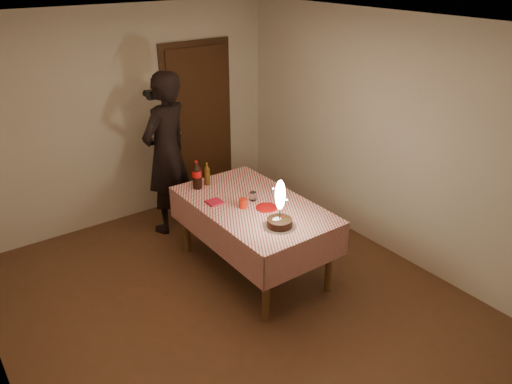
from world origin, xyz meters
The scene contains 11 objects.
ground centered at (0.00, 0.00, 0.00)m, with size 4.00×4.50×0.01m, color brown.
room_shell centered at (0.03, 0.08, 1.65)m, with size 4.04×4.54×2.62m.
dining_table centered at (0.50, 0.28, 0.69)m, with size 1.02×1.72×0.80m.
birthday_cake centered at (0.42, -0.24, 0.94)m, with size 0.30×0.30×0.47m.
red_plate centered at (0.55, 0.13, 0.80)m, with size 0.22×0.22×0.01m, color #BA0C0E.
red_cup centered at (0.37, 0.27, 0.85)m, with size 0.08×0.08×0.10m, color red.
clear_cup centered at (0.54, 0.35, 0.84)m, with size 0.07×0.07×0.09m, color silver.
napkin_stack centered at (0.19, 0.52, 0.81)m, with size 0.15×0.15×0.02m, color #B1142E.
cola_bottle centered at (0.23, 0.94, 0.95)m, with size 0.10×0.10×0.32m.
amber_bottle_left centered at (0.37, 0.96, 0.92)m, with size 0.06×0.06×0.25m.
photographer centered at (0.24, 1.65, 0.97)m, with size 0.84×0.71×1.94m.
Camera 1 is at (-2.13, -3.38, 3.08)m, focal length 35.00 mm.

